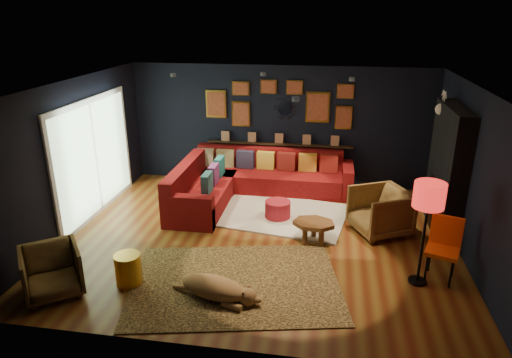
% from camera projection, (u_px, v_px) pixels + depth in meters
% --- Properties ---
extents(floor, '(6.50, 6.50, 0.00)m').
position_uv_depth(floor, '(260.00, 238.00, 7.82)').
color(floor, brown).
rests_on(floor, ground).
extents(room_walls, '(6.50, 6.50, 6.50)m').
position_uv_depth(room_walls, '(260.00, 149.00, 7.26)').
color(room_walls, black).
rests_on(room_walls, ground).
extents(sectional, '(3.41, 2.69, 0.86)m').
position_uv_depth(sectional, '(244.00, 182.00, 9.47)').
color(sectional, maroon).
rests_on(sectional, ground).
extents(ledge, '(3.20, 0.12, 0.04)m').
position_uv_depth(ledge, '(279.00, 144.00, 9.97)').
color(ledge, black).
rests_on(ledge, room_walls).
extents(gallery_wall, '(3.15, 0.04, 1.02)m').
position_uv_depth(gallery_wall, '(279.00, 103.00, 9.70)').
color(gallery_wall, gold).
rests_on(gallery_wall, room_walls).
extents(sunburst_mirror, '(0.47, 0.16, 0.47)m').
position_uv_depth(sunburst_mirror, '(285.00, 108.00, 9.72)').
color(sunburst_mirror, silver).
rests_on(sunburst_mirror, room_walls).
extents(fireplace, '(0.31, 1.60, 2.20)m').
position_uv_depth(fireplace, '(446.00, 175.00, 7.82)').
color(fireplace, black).
rests_on(fireplace, ground).
extents(deer_head, '(0.50, 0.28, 0.45)m').
position_uv_depth(deer_head, '(451.00, 110.00, 7.92)').
color(deer_head, white).
rests_on(deer_head, fireplace).
extents(sliding_door, '(0.06, 2.80, 2.20)m').
position_uv_depth(sliding_door, '(95.00, 157.00, 8.47)').
color(sliding_door, white).
rests_on(sliding_door, ground).
extents(ceiling_spots, '(3.30, 2.50, 0.06)m').
position_uv_depth(ceiling_spots, '(268.00, 81.00, 7.66)').
color(ceiling_spots, black).
rests_on(ceiling_spots, room_walls).
extents(shag_rug, '(2.63, 2.09, 0.03)m').
position_uv_depth(shag_rug, '(281.00, 215.00, 8.68)').
color(shag_rug, silver).
rests_on(shag_rug, ground).
extents(leopard_rug, '(3.31, 2.66, 0.02)m').
position_uv_depth(leopard_rug, '(235.00, 283.00, 6.53)').
color(leopard_rug, tan).
rests_on(leopard_rug, ground).
extents(coffee_table, '(0.76, 0.60, 0.36)m').
position_uv_depth(coffee_table, '(314.00, 226.00, 7.56)').
color(coffee_table, brown).
rests_on(coffee_table, shag_rug).
extents(pouf, '(0.48, 0.48, 0.31)m').
position_uv_depth(pouf, '(278.00, 209.00, 8.50)').
color(pouf, maroon).
rests_on(pouf, shag_rug).
extents(armchair_left, '(1.00, 0.99, 0.76)m').
position_uv_depth(armchair_left, '(51.00, 269.00, 6.18)').
color(armchair_left, '#BE8941').
rests_on(armchair_left, ground).
extents(armchair_right, '(1.11, 1.13, 0.89)m').
position_uv_depth(armchair_right, '(380.00, 209.00, 7.86)').
color(armchair_right, '#BE8941').
rests_on(armchair_right, ground).
extents(gold_stool, '(0.37, 0.37, 0.46)m').
position_uv_depth(gold_stool, '(128.00, 269.00, 6.45)').
color(gold_stool, gold).
rests_on(gold_stool, ground).
extents(orange_chair, '(0.56, 0.56, 0.93)m').
position_uv_depth(orange_chair, '(444.00, 243.00, 6.51)').
color(orange_chair, black).
rests_on(orange_chair, ground).
extents(floor_lamp, '(0.42, 0.42, 1.53)m').
position_uv_depth(floor_lamp, '(429.00, 200.00, 6.11)').
color(floor_lamp, black).
rests_on(floor_lamp, ground).
extents(dog, '(1.42, 0.95, 0.41)m').
position_uv_depth(dog, '(213.00, 284.00, 6.13)').
color(dog, tan).
rests_on(dog, leopard_rug).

